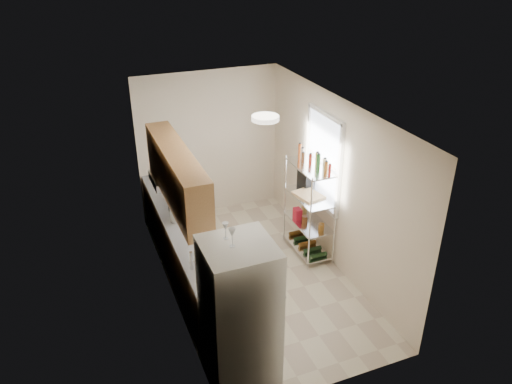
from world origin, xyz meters
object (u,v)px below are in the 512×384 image
(frying_pan_large, at_px, (178,207))
(espresso_machine, at_px, (306,178))
(rice_cooker, at_px, (179,214))
(refrigerator, at_px, (240,315))
(cutting_board, at_px, (309,195))

(frying_pan_large, relative_size, espresso_machine, 0.94)
(rice_cooker, bearing_deg, frying_pan_large, 80.30)
(frying_pan_large, distance_m, espresso_machine, 2.04)
(rice_cooker, bearing_deg, espresso_machine, 2.80)
(refrigerator, bearing_deg, espresso_machine, 49.71)
(cutting_board, bearing_deg, espresso_machine, 71.16)
(rice_cooker, distance_m, espresso_machine, 2.08)
(rice_cooker, distance_m, frying_pan_large, 0.34)
(refrigerator, xyz_separation_m, rice_cooker, (-0.11, 2.22, 0.11))
(cutting_board, xyz_separation_m, espresso_machine, (0.11, 0.31, 0.13))
(espresso_machine, bearing_deg, rice_cooker, 175.46)
(refrigerator, distance_m, espresso_machine, 3.05)
(refrigerator, bearing_deg, cutting_board, 47.17)
(rice_cooker, height_order, cutting_board, rice_cooker)
(refrigerator, distance_m, rice_cooker, 2.22)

